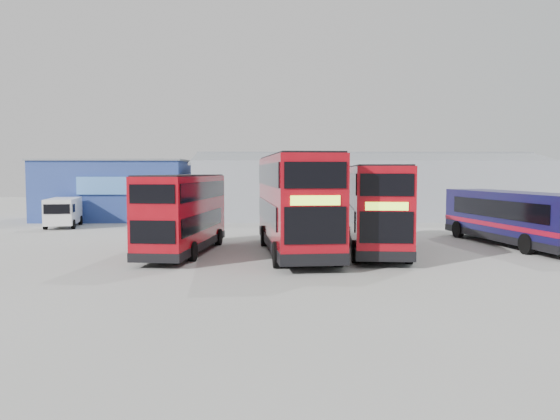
# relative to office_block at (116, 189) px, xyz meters

# --- Properties ---
(ground_plane) EXTENTS (120.00, 120.00, 0.00)m
(ground_plane) POSITION_rel_office_block_xyz_m (14.00, -17.99, -2.58)
(ground_plane) COLOR gray
(ground_plane) RESTS_ON ground
(office_block) EXTENTS (12.30, 8.32, 5.12)m
(office_block) POSITION_rel_office_block_xyz_m (0.00, 0.00, 0.00)
(office_block) COLOR navy
(office_block) RESTS_ON ground
(maintenance_shed) EXTENTS (30.50, 12.00, 5.89)m
(maintenance_shed) POSITION_rel_office_block_xyz_m (22.00, 2.01, 0.02)
(maintenance_shed) COLOR #9A9FA8
(maintenance_shed) RESTS_ON ground
(double_decker_left) EXTENTS (3.40, 9.50, 3.94)m
(double_decker_left) POSITION_rel_office_block_xyz_m (8.86, -20.18, -0.62)
(double_decker_left) COLOR #9A0813
(double_decker_left) RESTS_ON ground
(double_decker_centre) EXTENTS (3.75, 11.80, 4.91)m
(double_decker_centre) POSITION_rel_office_block_xyz_m (14.43, -20.36, -0.14)
(double_decker_centre) COLOR #9A0813
(double_decker_centre) RESTS_ON ground
(double_decker_right) EXTENTS (3.57, 10.60, 4.40)m
(double_decker_right) POSITION_rel_office_block_xyz_m (18.53, -19.78, -0.39)
(double_decker_right) COLOR #9A0813
(double_decker_right) RESTS_ON ground
(single_decker_blue) EXTENTS (4.06, 11.24, 2.99)m
(single_decker_blue) POSITION_rel_office_block_xyz_m (26.61, -17.71, -1.10)
(single_decker_blue) COLOR #0D103C
(single_decker_blue) RESTS_ON ground
(panel_van) EXTENTS (2.76, 5.14, 2.13)m
(panel_van) POSITION_rel_office_block_xyz_m (-2.04, -6.86, -1.39)
(panel_van) COLOR white
(panel_van) RESTS_ON ground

